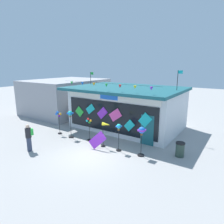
# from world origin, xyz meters

# --- Properties ---
(ground_plane) EXTENTS (80.00, 80.00, 0.00)m
(ground_plane) POSITION_xyz_m (0.00, 0.00, 0.00)
(ground_plane) COLOR #9E9B99
(kite_shop_building) EXTENTS (8.73, 6.27, 4.75)m
(kite_shop_building) POSITION_xyz_m (-0.88, 6.03, 1.71)
(kite_shop_building) COLOR silver
(kite_shop_building) RESTS_ON ground_plane
(wind_spinner_far_left) EXTENTS (0.45, 0.31, 1.78)m
(wind_spinner_far_left) POSITION_xyz_m (-4.26, 1.65, 1.28)
(wind_spinner_far_left) COLOR black
(wind_spinner_far_left) RESTS_ON ground_plane
(wind_spinner_left) EXTENTS (0.38, 0.38, 1.96)m
(wind_spinner_left) POSITION_xyz_m (-3.00, 1.61, 1.50)
(wind_spinner_left) COLOR black
(wind_spinner_left) RESTS_ON ground_plane
(wind_spinner_center_left) EXTENTS (0.38, 0.37, 1.63)m
(wind_spinner_center_left) POSITION_xyz_m (-1.48, 1.85, 0.97)
(wind_spinner_center_left) COLOR black
(wind_spinner_center_left) RESTS_ON ground_plane
(wind_spinner_center_right) EXTENTS (0.68, 0.28, 1.63)m
(wind_spinner_center_right) POSITION_xyz_m (0.10, 1.58, 1.27)
(wind_spinner_center_right) COLOR black
(wind_spinner_center_right) RESTS_ON ground_plane
(wind_spinner_right) EXTENTS (0.32, 0.32, 1.70)m
(wind_spinner_right) POSITION_xyz_m (1.08, 1.57, 1.27)
(wind_spinner_right) COLOR black
(wind_spinner_right) RESTS_ON ground_plane
(wind_spinner_far_right) EXTENTS (0.39, 0.39, 1.74)m
(wind_spinner_far_right) POSITION_xyz_m (2.52, 1.71, 1.35)
(wind_spinner_far_right) COLOR black
(wind_spinner_far_right) RESTS_ON ground_plane
(person_near_camera) EXTENTS (0.40, 0.48, 1.68)m
(person_near_camera) POSITION_xyz_m (-3.39, -1.47, 0.89)
(person_near_camera) COLOR #333D56
(person_near_camera) RESTS_ON ground_plane
(trash_bin) EXTENTS (0.52, 0.52, 0.84)m
(trash_bin) POSITION_xyz_m (4.40, 2.87, 0.43)
(trash_bin) COLOR #2D4238
(trash_bin) RESTS_ON ground_plane
(display_kite_on_ground) EXTENTS (1.19, 0.32, 1.19)m
(display_kite_on_ground) POSITION_xyz_m (-0.13, 1.03, 0.59)
(display_kite_on_ground) COLOR purple
(display_kite_on_ground) RESTS_ON ground_plane
(neighbour_building) EXTENTS (6.31, 8.04, 3.53)m
(neighbour_building) POSITION_xyz_m (-9.18, 7.11, 1.77)
(neighbour_building) COLOR #99999E
(neighbour_building) RESTS_ON ground_plane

